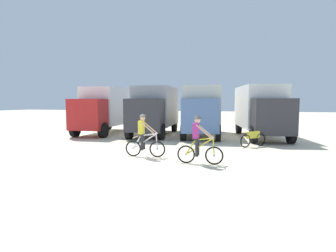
{
  "coord_description": "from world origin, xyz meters",
  "views": [
    {
      "loc": [
        4.4,
        -10.41,
        2.31
      ],
      "look_at": [
        0.41,
        3.25,
        1.1
      ],
      "focal_mm": 30.39,
      "sensor_mm": 36.0,
      "label": 1
    }
  ],
  "objects_px": {
    "box_truck_avon_van": "(107,108)",
    "box_truck_cream_rv": "(203,108)",
    "box_truck_grey_hauler": "(155,108)",
    "bicycle_spare": "(253,139)",
    "cyclist_cowboy_hat": "(198,141)",
    "box_truck_white_box": "(261,109)",
    "cyclist_orange_shirt": "(144,137)"
  },
  "relations": [
    {
      "from": "box_truck_grey_hauler",
      "to": "box_truck_cream_rv",
      "type": "bearing_deg",
      "value": 6.19
    },
    {
      "from": "cyclist_orange_shirt",
      "to": "box_truck_grey_hauler",
      "type": "bearing_deg",
      "value": 105.55
    },
    {
      "from": "box_truck_grey_hauler",
      "to": "box_truck_white_box",
      "type": "relative_size",
      "value": 0.98
    },
    {
      "from": "box_truck_cream_rv",
      "to": "cyclist_orange_shirt",
      "type": "distance_m",
      "value": 8.39
    },
    {
      "from": "cyclist_orange_shirt",
      "to": "bicycle_spare",
      "type": "bearing_deg",
      "value": 42.51
    },
    {
      "from": "box_truck_avon_van",
      "to": "box_truck_white_box",
      "type": "bearing_deg",
      "value": 2.11
    },
    {
      "from": "box_truck_avon_van",
      "to": "bicycle_spare",
      "type": "bearing_deg",
      "value": -20.23
    },
    {
      "from": "box_truck_avon_van",
      "to": "box_truck_grey_hauler",
      "type": "distance_m",
      "value": 3.76
    },
    {
      "from": "box_truck_white_box",
      "to": "cyclist_cowboy_hat",
      "type": "xyz_separation_m",
      "value": [
        -2.46,
        -9.03,
        -1.03
      ]
    },
    {
      "from": "box_truck_white_box",
      "to": "cyclist_cowboy_hat",
      "type": "bearing_deg",
      "value": -105.25
    },
    {
      "from": "box_truck_avon_van",
      "to": "cyclist_cowboy_hat",
      "type": "bearing_deg",
      "value": -45.72
    },
    {
      "from": "cyclist_orange_shirt",
      "to": "box_truck_white_box",
      "type": "bearing_deg",
      "value": 59.38
    },
    {
      "from": "box_truck_white_box",
      "to": "cyclist_orange_shirt",
      "type": "xyz_separation_m",
      "value": [
        -4.91,
        -8.3,
        -1.03
      ]
    },
    {
      "from": "box_truck_avon_van",
      "to": "box_truck_cream_rv",
      "type": "bearing_deg",
      "value": 2.85
    },
    {
      "from": "box_truck_grey_hauler",
      "to": "cyclist_cowboy_hat",
      "type": "height_order",
      "value": "box_truck_grey_hauler"
    },
    {
      "from": "box_truck_cream_rv",
      "to": "bicycle_spare",
      "type": "height_order",
      "value": "box_truck_cream_rv"
    },
    {
      "from": "bicycle_spare",
      "to": "box_truck_avon_van",
      "type": "bearing_deg",
      "value": 159.77
    },
    {
      "from": "box_truck_grey_hauler",
      "to": "box_truck_white_box",
      "type": "bearing_deg",
      "value": 3.28
    },
    {
      "from": "box_truck_grey_hauler",
      "to": "bicycle_spare",
      "type": "bearing_deg",
      "value": -29.97
    },
    {
      "from": "box_truck_avon_van",
      "to": "box_truck_grey_hauler",
      "type": "bearing_deg",
      "value": -0.11
    },
    {
      "from": "box_truck_grey_hauler",
      "to": "cyclist_orange_shirt",
      "type": "distance_m",
      "value": 8.26
    },
    {
      "from": "box_truck_avon_van",
      "to": "box_truck_grey_hauler",
      "type": "xyz_separation_m",
      "value": [
        3.76,
        -0.01,
        0.0
      ]
    },
    {
      "from": "box_truck_avon_van",
      "to": "box_truck_white_box",
      "type": "distance_m",
      "value": 10.88
    },
    {
      "from": "box_truck_grey_hauler",
      "to": "cyclist_cowboy_hat",
      "type": "bearing_deg",
      "value": -61.66
    },
    {
      "from": "box_truck_white_box",
      "to": "cyclist_cowboy_hat",
      "type": "relative_size",
      "value": 3.89
    },
    {
      "from": "box_truck_avon_van",
      "to": "box_truck_white_box",
      "type": "height_order",
      "value": "same"
    },
    {
      "from": "cyclist_orange_shirt",
      "to": "bicycle_spare",
      "type": "distance_m",
      "value": 6.04
    },
    {
      "from": "box_truck_avon_van",
      "to": "box_truck_grey_hauler",
      "type": "height_order",
      "value": "same"
    },
    {
      "from": "box_truck_cream_rv",
      "to": "cyclist_cowboy_hat",
      "type": "height_order",
      "value": "box_truck_cream_rv"
    },
    {
      "from": "cyclist_orange_shirt",
      "to": "bicycle_spare",
      "type": "relative_size",
      "value": 1.43
    },
    {
      "from": "box_truck_avon_van",
      "to": "box_truck_cream_rv",
      "type": "xyz_separation_m",
      "value": [
        7.08,
        0.35,
        0.0
      ]
    },
    {
      "from": "box_truck_avon_van",
      "to": "box_truck_cream_rv",
      "type": "distance_m",
      "value": 7.09
    }
  ]
}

